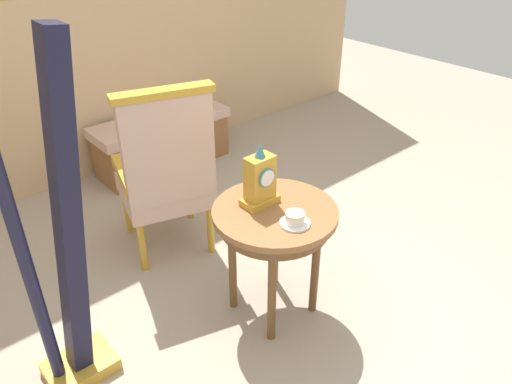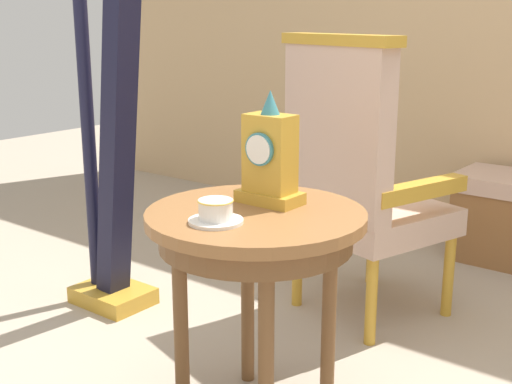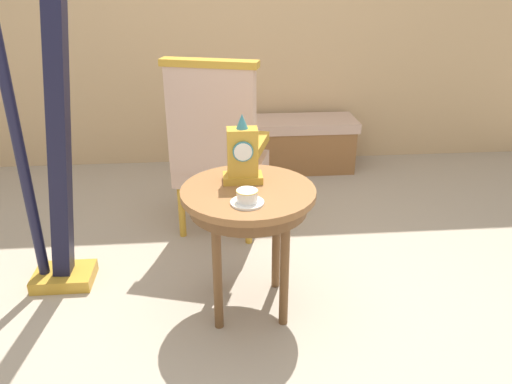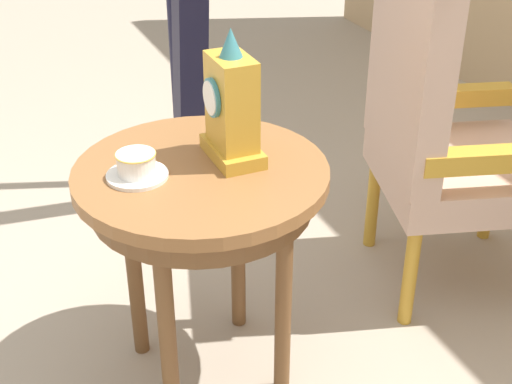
{
  "view_description": "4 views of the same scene",
  "coord_description": "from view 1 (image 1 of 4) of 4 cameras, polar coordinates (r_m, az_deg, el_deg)",
  "views": [
    {
      "loc": [
        -1.47,
        -1.43,
        2.02
      ],
      "look_at": [
        -0.05,
        0.19,
        0.72
      ],
      "focal_mm": 34.82,
      "sensor_mm": 36.0,
      "label": 1
    },
    {
      "loc": [
        1.11,
        -1.39,
        1.2
      ],
      "look_at": [
        -0.07,
        0.12,
        0.7
      ],
      "focal_mm": 47.41,
      "sensor_mm": 36.0,
      "label": 2
    },
    {
      "loc": [
        -0.18,
        -2.07,
        1.62
      ],
      "look_at": [
        0.02,
        0.2,
        0.59
      ],
      "focal_mm": 35.23,
      "sensor_mm": 36.0,
      "label": 3
    },
    {
      "loc": [
        1.46,
        -0.43,
        1.49
      ],
      "look_at": [
        -0.03,
        0.22,
        0.56
      ],
      "focal_mm": 50.43,
      "sensor_mm": 36.0,
      "label": 4
    }
  ],
  "objects": [
    {
      "name": "mantel_clock",
      "position": [
        2.46,
        0.47,
        1.33
      ],
      "size": [
        0.19,
        0.11,
        0.34
      ],
      "color": "gold",
      "rests_on": "side_table"
    },
    {
      "name": "side_table",
      "position": [
        2.53,
        2.16,
        -3.63
      ],
      "size": [
        0.64,
        0.64,
        0.66
      ],
      "color": "brown",
      "rests_on": "ground"
    },
    {
      "name": "ground_plane",
      "position": [
        2.88,
        3.38,
        -13.5
      ],
      "size": [
        10.0,
        10.0,
        0.0
      ],
      "primitive_type": "plane",
      "color": "tan"
    },
    {
      "name": "window_bench",
      "position": [
        4.28,
        -10.69,
        5.72
      ],
      "size": [
        1.15,
        0.4,
        0.44
      ],
      "color": "#CCA893",
      "rests_on": "ground"
    },
    {
      "name": "teacup_left",
      "position": [
        2.37,
        4.51,
        -3.12
      ],
      "size": [
        0.15,
        0.15,
        0.06
      ],
      "color": "white",
      "rests_on": "side_table"
    },
    {
      "name": "armchair",
      "position": [
        3.02,
        -10.3,
        2.4
      ],
      "size": [
        0.67,
        0.66,
        1.14
      ],
      "color": "#CCA893",
      "rests_on": "ground"
    },
    {
      "name": "harp",
      "position": [
        2.24,
        -21.89,
        -5.73
      ],
      "size": [
        0.4,
        0.24,
        1.86
      ],
      "color": "gold",
      "rests_on": "ground"
    }
  ]
}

